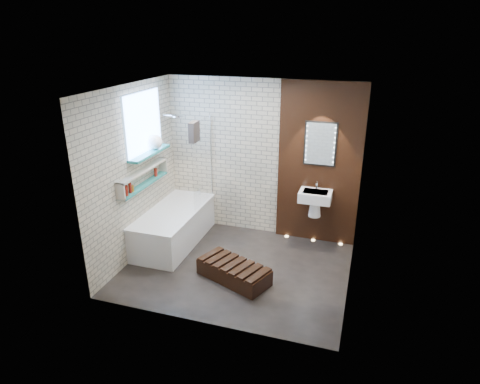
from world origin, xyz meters
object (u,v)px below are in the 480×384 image
(bathtub, at_px, (174,226))
(bath_screen, at_px, (203,163))
(led_mirror, at_px, (320,144))
(walnut_step, at_px, (234,272))
(washbasin, at_px, (315,200))

(bathtub, relative_size, bath_screen, 1.24)
(bathtub, relative_size, led_mirror, 2.49)
(walnut_step, bearing_deg, washbasin, 56.82)
(led_mirror, height_order, walnut_step, led_mirror)
(bath_screen, distance_m, led_mirror, 1.89)
(walnut_step, bearing_deg, bathtub, 149.56)
(washbasin, distance_m, walnut_step, 1.78)
(washbasin, xyz_separation_m, walnut_step, (-0.90, -1.37, -0.67))
(washbasin, distance_m, led_mirror, 0.88)
(led_mirror, xyz_separation_m, walnut_step, (-0.90, -1.53, -1.54))
(led_mirror, distance_m, walnut_step, 2.35)
(bathtub, distance_m, led_mirror, 2.68)
(bathtub, distance_m, walnut_step, 1.49)
(bathtub, xyz_separation_m, bath_screen, (0.35, 0.44, 0.99))
(bath_screen, xyz_separation_m, led_mirror, (1.82, 0.34, 0.37))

